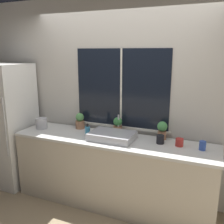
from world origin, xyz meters
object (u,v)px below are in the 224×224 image
at_px(kettle, 41,123).
at_px(mug_black, 160,139).
at_px(mug_blue, 203,146).
at_px(mug_red, 179,142).
at_px(potted_plant_left, 80,121).
at_px(refrigerator, 7,125).
at_px(potted_plant_center, 118,125).
at_px(sink, 112,136).
at_px(soap_bottle, 88,131).
at_px(potted_plant_right, 162,130).

bearing_deg(kettle, mug_black, 1.73).
distance_m(mug_blue, mug_red, 0.26).
bearing_deg(kettle, potted_plant_left, 22.00).
bearing_deg(mug_red, refrigerator, -177.39).
bearing_deg(potted_plant_center, mug_red, -10.39).
relative_size(sink, potted_plant_center, 2.46).
relative_size(potted_plant_left, potted_plant_center, 1.01).
height_order(soap_bottle, kettle, kettle).
bearing_deg(soap_bottle, sink, 1.05).
xyz_separation_m(potted_plant_left, soap_bottle, (0.26, -0.25, -0.04)).
xyz_separation_m(soap_bottle, kettle, (-0.77, 0.04, 0.01)).
distance_m(mug_blue, mug_black, 0.48).
bearing_deg(potted_plant_left, mug_red, -6.17).
distance_m(potted_plant_center, potted_plant_right, 0.60).
relative_size(potted_plant_right, kettle, 1.40).
relative_size(potted_plant_right, mug_red, 2.51).
bearing_deg(potted_plant_right, potted_plant_left, 180.00).
height_order(sink, soap_bottle, sink).
distance_m(potted_plant_left, potted_plant_right, 1.18).
bearing_deg(kettle, refrigerator, -174.24).
xyz_separation_m(potted_plant_center, kettle, (-1.10, -0.21, -0.03)).
distance_m(potted_plant_left, mug_black, 1.20).
height_order(mug_blue, mug_black, same).
bearing_deg(mug_black, refrigerator, -177.21).
bearing_deg(refrigerator, mug_red, 2.61).
xyz_separation_m(sink, potted_plant_left, (-0.60, 0.24, 0.06)).
relative_size(soap_bottle, mug_red, 1.77).
distance_m(sink, soap_bottle, 0.35).
relative_size(refrigerator, kettle, 11.00).
bearing_deg(potted_plant_center, potted_plant_right, 0.00).
relative_size(refrigerator, mug_black, 17.48).
bearing_deg(mug_red, potted_plant_right, 147.21).
xyz_separation_m(refrigerator, mug_red, (2.53, 0.12, 0.05)).
bearing_deg(kettle, mug_red, 1.62).
distance_m(mug_black, kettle, 1.71).
bearing_deg(refrigerator, mug_blue, 1.92).
bearing_deg(mug_blue, mug_red, 175.16).
bearing_deg(kettle, potted_plant_right, 7.00).
relative_size(soap_bottle, mug_black, 1.57).
distance_m(mug_blue, kettle, 2.19).
distance_m(potted_plant_left, soap_bottle, 0.36).
height_order(refrigerator, sink, refrigerator).
bearing_deg(sink, potted_plant_center, 94.82).
xyz_separation_m(sink, potted_plant_right, (0.58, 0.24, 0.08)).
height_order(potted_plant_left, mug_black, potted_plant_left).
bearing_deg(mug_black, soap_bottle, -174.24).
height_order(sink, potted_plant_left, sink).
bearing_deg(mug_red, mug_blue, -4.84).
distance_m(potted_plant_left, kettle, 0.56).
relative_size(refrigerator, potted_plant_right, 7.83).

